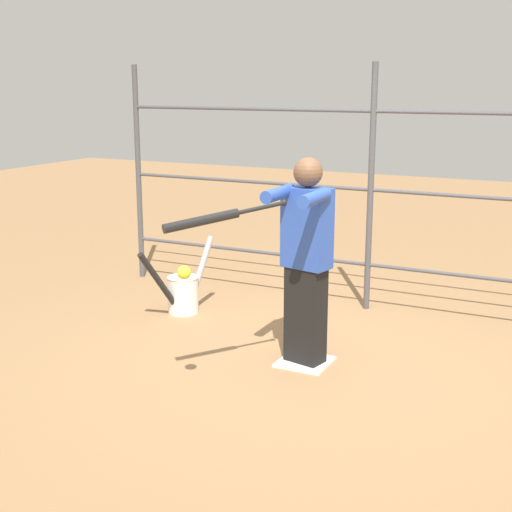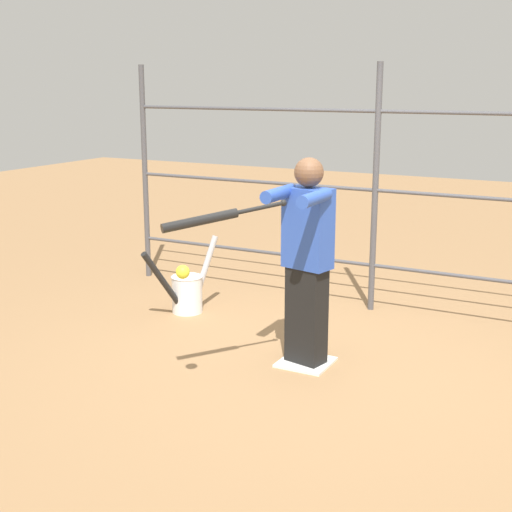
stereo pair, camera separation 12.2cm
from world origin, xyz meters
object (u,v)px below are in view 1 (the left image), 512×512
at_px(baseball_bat_swinging, 212,219).
at_px(batter, 306,256).
at_px(softball_in_flight, 184,272).
at_px(bat_bucket, 183,292).

bearing_deg(baseball_bat_swinging, batter, -111.79).
xyz_separation_m(batter, softball_in_flight, (0.47, 1.03, 0.06)).
height_order(baseball_bat_swinging, softball_in_flight, baseball_bat_swinging).
bearing_deg(softball_in_flight, batter, -114.42).
bearing_deg(bat_bucket, baseball_bat_swinging, 128.70).
height_order(baseball_bat_swinging, bat_bucket, baseball_bat_swinging).
height_order(batter, softball_in_flight, batter).
bearing_deg(bat_bucket, batter, 156.72).
bearing_deg(batter, softball_in_flight, 65.58).
distance_m(softball_in_flight, bat_bucket, 2.16).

